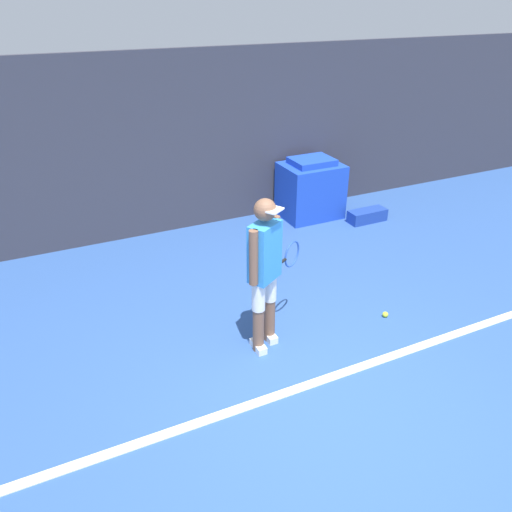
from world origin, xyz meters
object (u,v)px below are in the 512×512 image
(tennis_player, at_px, (265,268))
(tennis_ball, at_px, (385,314))
(water_bottle, at_px, (275,216))
(covered_chair, at_px, (310,189))
(equipment_bag, at_px, (367,216))

(tennis_player, distance_m, tennis_ball, 1.77)
(water_bottle, bearing_deg, tennis_ball, -91.33)
(tennis_player, height_order, covered_chair, tennis_player)
(tennis_player, relative_size, covered_chair, 1.69)
(covered_chair, height_order, water_bottle, covered_chair)
(equipment_bag, height_order, water_bottle, water_bottle)
(tennis_player, relative_size, water_bottle, 6.42)
(equipment_bag, bearing_deg, covered_chair, 139.62)
(water_bottle, bearing_deg, tennis_player, -119.15)
(covered_chair, bearing_deg, water_bottle, -179.03)
(tennis_player, distance_m, equipment_bag, 3.82)
(equipment_bag, bearing_deg, tennis_ball, -122.05)
(tennis_player, xyz_separation_m, water_bottle, (1.58, 2.83, -0.82))
(tennis_ball, xyz_separation_m, equipment_bag, (1.49, 2.37, 0.07))
(tennis_ball, bearing_deg, water_bottle, 88.67)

